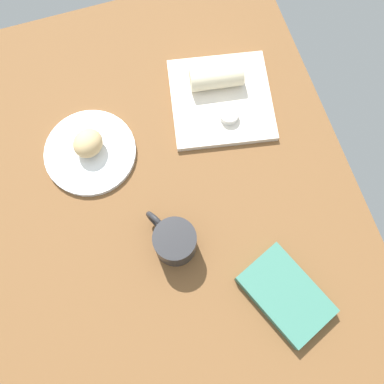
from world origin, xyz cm
name	(u,v)px	position (x,y,z in cm)	size (l,w,h in cm)	color
dining_table	(159,191)	(0.00, 0.00, 2.00)	(110.00, 90.00, 4.00)	brown
round_plate	(90,152)	(-13.27, -13.06, 4.70)	(21.78, 21.78, 1.40)	white
scone_pastry	(88,143)	(-13.89, -12.62, 8.45)	(7.25, 6.45, 6.11)	tan
square_plate	(221,100)	(-17.36, 21.20, 4.80)	(24.50, 24.50, 1.60)	silver
sauce_cup	(229,115)	(-11.84, 21.25, 6.69)	(4.51, 4.51, 2.01)	silver
breakfast_wrap	(216,77)	(-21.77, 21.16, 8.52)	(5.85, 5.85, 12.82)	beige
book_stack	(286,295)	(31.61, 19.40, 5.61)	(22.32, 18.59, 3.22)	#387260
coffee_mug	(176,240)	(13.93, 0.26, 8.49)	(13.08, 9.67, 8.77)	#262628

